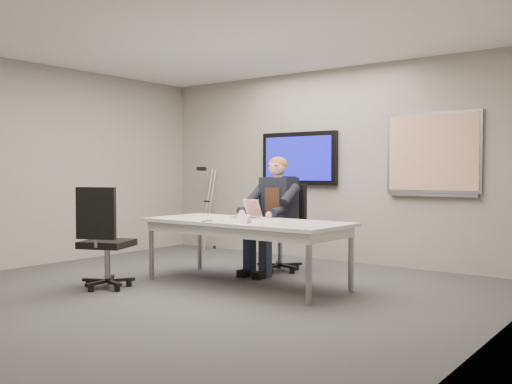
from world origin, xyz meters
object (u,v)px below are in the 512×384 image
Objects in this scene: office_chair_far at (283,244)px; office_chair_near at (105,257)px; seated_person at (270,226)px; laptop at (248,214)px; conference_table at (246,228)px.

office_chair_far is 1.00× the size of office_chair_near.
office_chair_near is 2.10m from seated_person.
laptop is (0.06, -0.53, 0.20)m from seated_person.
office_chair_far is (-0.19, 1.03, -0.30)m from conference_table.
office_chair_far is 2.88× the size of laptop.
conference_table is 1.63× the size of seated_person.
office_chair_near is (-1.10, -1.12, -0.31)m from conference_table.
office_chair_far reaches higher than office_chair_near.
laptop is (-0.14, 0.23, 0.14)m from conference_table.
office_chair_far is at bearing -136.09° from office_chair_near.
conference_table is 2.14× the size of office_chair_near.
seated_person is at bearing -78.07° from office_chair_far.
seated_person is (0.90, 1.88, 0.25)m from office_chair_near.
office_chair_far is 0.92m from laptop.
office_chair_near reaches higher than conference_table.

